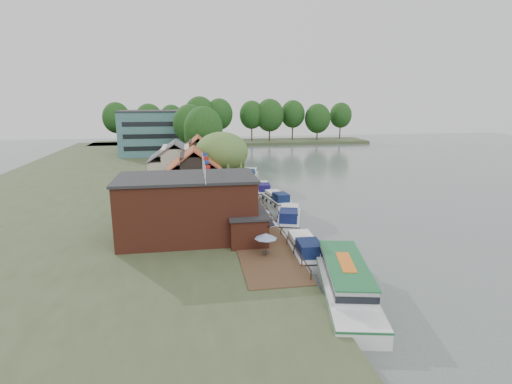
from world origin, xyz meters
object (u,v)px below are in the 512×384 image
cottage_c (199,158)px  umbrella_4 (254,210)px  cruiser_0 (304,246)px  cruiser_3 (263,188)px  willow (222,164)px  cruiser_1 (289,215)px  cottage_a (195,177)px  umbrella_3 (262,217)px  cruiser_2 (277,198)px  hotel_block (167,133)px  pub (205,207)px  cottage_b (176,166)px  tour_boat (346,282)px  swan (340,271)px  umbrella_0 (266,244)px  umbrella_5 (249,205)px  cruiser_4 (250,174)px  umbrella_1 (268,229)px  umbrella_2 (263,222)px

cottage_c → umbrella_4: size_ratio=3.54×
cruiser_0 → cruiser_3: (0.79, 29.33, -0.15)m
willow → cruiser_1: bearing=-60.5°
cottage_a → umbrella_3: 15.11m
willow → cruiser_2: willow is taller
cottage_a → willow: bearing=48.0°
hotel_block → pub: bearing=-83.6°
cottage_b → tour_boat: bearing=-69.1°
willow → umbrella_3: bearing=-78.6°
swan → cruiser_0: bearing=117.9°
cruiser_2 → cottage_c: bearing=115.7°
cottage_b → umbrella_4: cottage_b is taller
umbrella_0 → umbrella_5: size_ratio=1.00×
pub → hotel_block: bearing=96.4°
umbrella_3 → cruiser_2: (4.99, 14.00, -1.19)m
umbrella_0 → tour_boat: size_ratio=0.16×
hotel_block → cottage_a: 56.47m
cottage_c → cruiser_2: 21.60m
cottage_b → umbrella_3: (11.01, -22.47, -2.96)m
cruiser_2 → cottage_a: bearing=177.9°
pub → cruiser_0: size_ratio=1.98×
umbrella_0 → umbrella_5: (0.55, 15.21, 0.00)m
cruiser_2 → swan: (0.65, -26.33, -0.87)m
umbrella_4 → umbrella_3: bearing=-83.5°
cruiser_2 → cruiser_4: bearing=85.8°
willow → umbrella_3: size_ratio=4.39×
tour_boat → hotel_block: bearing=114.4°
hotel_block → umbrella_0: (13.79, -77.85, -4.86)m
cottage_a → cruiser_3: 15.62m
willow → hotel_block: bearing=102.7°
cottage_c → cruiser_1: (11.41, -27.97, -4.00)m
umbrella_1 → umbrella_4: 8.32m
cottage_c → umbrella_2: bearing=-78.5°
tour_boat → cruiser_3: bearing=102.0°
pub → cruiser_2: bearing=54.0°
umbrella_1 → cruiser_0: 4.74m
cottage_c → cruiser_3: cottage_c is taller
cruiser_0 → cruiser_3: 29.34m
umbrella_2 → umbrella_1: bearing=-89.0°
umbrella_1 → cruiser_1: size_ratio=0.24×
cottage_b → umbrella_3: 25.19m
umbrella_3 → umbrella_4: (-0.40, 3.53, 0.00)m
umbrella_2 → cruiser_0: 6.90m
hotel_block → umbrella_4: 66.74m
cottage_b → umbrella_0: cottage_b is taller
tour_boat → willow: bearing=114.3°
umbrella_5 → cruiser_3: bearing=73.0°
umbrella_2 → cruiser_0: (3.46, -5.88, -1.06)m
cruiser_3 → cruiser_4: bearing=98.2°
cottage_c → cruiser_0: size_ratio=0.84×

